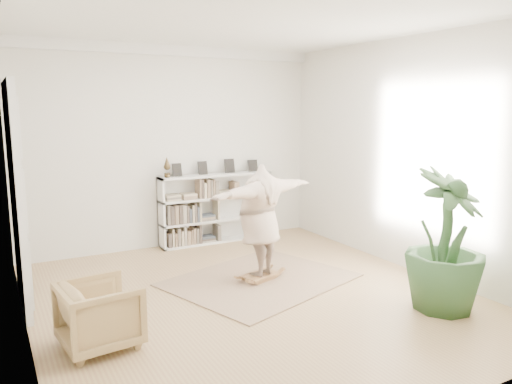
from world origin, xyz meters
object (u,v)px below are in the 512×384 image
Objects in this scene: rocker_board at (260,276)px; houseplant at (446,241)px; person at (260,217)px; armchair at (100,315)px; bookshelf at (216,209)px.

houseplant is (1.52, -2.03, 0.82)m from rocker_board.
armchair is at bearing 3.56° from person.
houseplant reaches higher than bookshelf.
armchair reaches higher than rocker_board.
rocker_board is 0.88m from person.
houseplant is at bearing 108.80° from person.
armchair is at bearing -176.44° from rocker_board.
rocker_board is 0.31× the size of person.
person reaches higher than bookshelf.
bookshelf is 1.23× the size of houseplant.
houseplant is at bearing -74.68° from bookshelf.
bookshelf is at bearing -116.17° from person.
armchair is 1.26× the size of rocker_board.
armchair is (-2.83, -3.29, -0.28)m from bookshelf.
bookshelf reaches higher than rocker_board.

